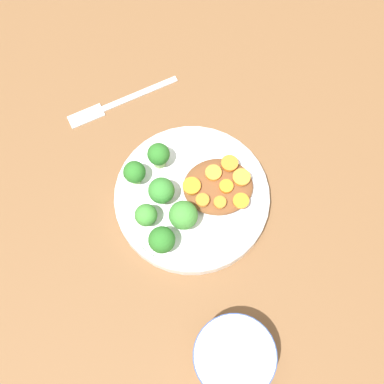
% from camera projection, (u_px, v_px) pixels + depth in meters
% --- Properties ---
extents(ground_plane, '(4.00, 4.00, 0.00)m').
position_uv_depth(ground_plane, '(192.00, 200.00, 0.82)').
color(ground_plane, brown).
extents(plate, '(0.23, 0.23, 0.02)m').
position_uv_depth(plate, '(192.00, 197.00, 0.81)').
color(plate, white).
rests_on(plate, ground_plane).
extents(dip_bowl, '(0.11, 0.11, 0.06)m').
position_uv_depth(dip_bowl, '(234.00, 357.00, 0.71)').
color(dip_bowl, silver).
rests_on(dip_bowl, ground_plane).
extents(stew_mound, '(0.10, 0.09, 0.02)m').
position_uv_depth(stew_mound, '(218.00, 187.00, 0.80)').
color(stew_mound, brown).
rests_on(stew_mound, plate).
extents(broccoli_floret_0, '(0.04, 0.04, 0.05)m').
position_uv_depth(broccoli_floret_0, '(183.00, 216.00, 0.76)').
color(broccoli_floret_0, '#7FA85B').
rests_on(broccoli_floret_0, plate).
extents(broccoli_floret_1, '(0.04, 0.04, 0.05)m').
position_uv_depth(broccoli_floret_1, '(162.00, 192.00, 0.77)').
color(broccoli_floret_1, '#759E51').
rests_on(broccoli_floret_1, plate).
extents(broccoli_floret_2, '(0.03, 0.03, 0.05)m').
position_uv_depth(broccoli_floret_2, '(135.00, 173.00, 0.79)').
color(broccoli_floret_2, '#7FA85B').
rests_on(broccoli_floret_2, plate).
extents(broccoli_floret_3, '(0.04, 0.04, 0.05)m').
position_uv_depth(broccoli_floret_3, '(162.00, 240.00, 0.75)').
color(broccoli_floret_3, '#759E51').
rests_on(broccoli_floret_3, plate).
extents(broccoli_floret_4, '(0.03, 0.03, 0.05)m').
position_uv_depth(broccoli_floret_4, '(159.00, 155.00, 0.80)').
color(broccoli_floret_4, '#7FA85B').
rests_on(broccoli_floret_4, plate).
extents(broccoli_floret_5, '(0.03, 0.03, 0.04)m').
position_uv_depth(broccoli_floret_5, '(146.00, 216.00, 0.76)').
color(broccoli_floret_5, '#759E51').
rests_on(broccoli_floret_5, plate).
extents(carrot_slice_0, '(0.03, 0.03, 0.01)m').
position_uv_depth(carrot_slice_0, '(230.00, 163.00, 0.79)').
color(carrot_slice_0, orange).
rests_on(carrot_slice_0, stew_mound).
extents(carrot_slice_1, '(0.02, 0.02, 0.01)m').
position_uv_depth(carrot_slice_1, '(226.00, 186.00, 0.78)').
color(carrot_slice_1, orange).
rests_on(carrot_slice_1, stew_mound).
extents(carrot_slice_2, '(0.02, 0.02, 0.01)m').
position_uv_depth(carrot_slice_2, '(213.00, 173.00, 0.79)').
color(carrot_slice_2, orange).
rests_on(carrot_slice_2, stew_mound).
extents(carrot_slice_3, '(0.03, 0.03, 0.01)m').
position_uv_depth(carrot_slice_3, '(241.00, 177.00, 0.79)').
color(carrot_slice_3, orange).
rests_on(carrot_slice_3, stew_mound).
extents(carrot_slice_4, '(0.02, 0.02, 0.00)m').
position_uv_depth(carrot_slice_4, '(241.00, 201.00, 0.77)').
color(carrot_slice_4, orange).
rests_on(carrot_slice_4, stew_mound).
extents(carrot_slice_5, '(0.02, 0.02, 0.01)m').
position_uv_depth(carrot_slice_5, '(203.00, 200.00, 0.77)').
color(carrot_slice_5, orange).
rests_on(carrot_slice_5, stew_mound).
extents(carrot_slice_6, '(0.03, 0.03, 0.01)m').
position_uv_depth(carrot_slice_6, '(192.00, 186.00, 0.78)').
color(carrot_slice_6, orange).
rests_on(carrot_slice_6, stew_mound).
extents(carrot_slice_7, '(0.02, 0.02, 0.01)m').
position_uv_depth(carrot_slice_7, '(220.00, 202.00, 0.77)').
color(carrot_slice_7, orange).
rests_on(carrot_slice_7, stew_mound).
extents(fork, '(0.19, 0.08, 0.01)m').
position_uv_depth(fork, '(113.00, 105.00, 0.88)').
color(fork, silver).
rests_on(fork, ground_plane).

